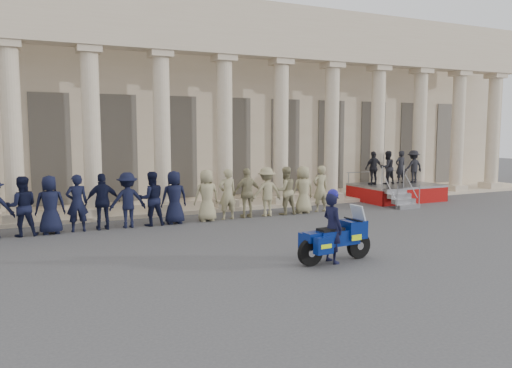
% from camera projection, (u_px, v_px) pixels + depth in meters
% --- Properties ---
extents(ground, '(90.00, 90.00, 0.00)m').
position_uv_depth(ground, '(293.00, 258.00, 12.93)').
color(ground, '#3F3F42').
rests_on(ground, ground).
extents(building, '(40.00, 12.50, 9.00)m').
position_uv_depth(building, '(153.00, 106.00, 25.69)').
color(building, '#C1AD90').
rests_on(building, ground).
extents(officer_rank, '(16.79, 0.71, 1.89)m').
position_uv_depth(officer_rank, '(111.00, 201.00, 16.67)').
color(officer_rank, black).
rests_on(officer_rank, ground).
extents(reviewing_stand, '(3.80, 3.75, 2.33)m').
position_uv_depth(reviewing_stand, '(397.00, 175.00, 23.44)').
color(reviewing_stand, gray).
rests_on(reviewing_stand, ground).
extents(motorcycle, '(2.19, 0.91, 1.41)m').
position_uv_depth(motorcycle, '(336.00, 238.00, 12.53)').
color(motorcycle, black).
rests_on(motorcycle, ground).
extents(rider, '(0.46, 0.67, 1.86)m').
position_uv_depth(rider, '(332.00, 226.00, 12.43)').
color(rider, black).
rests_on(rider, ground).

